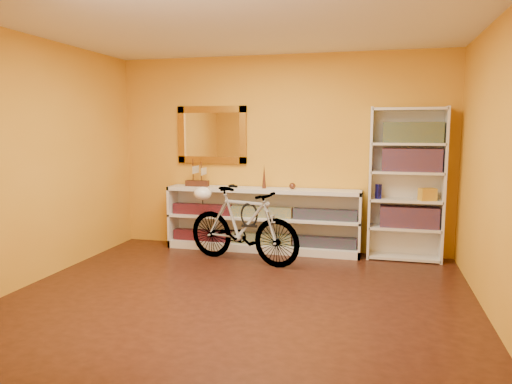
% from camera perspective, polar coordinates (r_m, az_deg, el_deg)
% --- Properties ---
extents(floor, '(4.50, 4.00, 0.01)m').
position_cam_1_polar(floor, '(4.74, -2.14, -12.63)').
color(floor, black).
rests_on(floor, ground).
extents(ceiling, '(4.50, 4.00, 0.01)m').
position_cam_1_polar(ceiling, '(4.55, -2.31, 19.92)').
color(ceiling, silver).
rests_on(ceiling, ground).
extents(back_wall, '(4.50, 0.01, 2.60)m').
position_cam_1_polar(back_wall, '(6.40, 2.89, 4.61)').
color(back_wall, orange).
rests_on(back_wall, ground).
extents(left_wall, '(0.01, 4.00, 2.60)m').
position_cam_1_polar(left_wall, '(5.54, -25.25, 3.42)').
color(left_wall, orange).
rests_on(left_wall, ground).
extents(right_wall, '(0.01, 4.00, 2.60)m').
position_cam_1_polar(right_wall, '(4.39, 27.31, 2.39)').
color(right_wall, orange).
rests_on(right_wall, ground).
extents(gilt_mirror, '(0.98, 0.06, 0.78)m').
position_cam_1_polar(gilt_mirror, '(6.61, -5.32, 6.85)').
color(gilt_mirror, '#96681B').
rests_on(gilt_mirror, back_wall).
extents(wall_socket, '(0.09, 0.02, 0.09)m').
position_cam_1_polar(wall_socket, '(6.41, 10.73, -5.00)').
color(wall_socket, silver).
rests_on(wall_socket, back_wall).
extents(console_unit, '(2.60, 0.35, 0.85)m').
position_cam_1_polar(console_unit, '(6.37, 0.73, -3.34)').
color(console_unit, silver).
rests_on(console_unit, floor).
extents(cd_row_lower, '(2.50, 0.13, 0.14)m').
position_cam_1_polar(cd_row_lower, '(6.40, 0.68, -5.61)').
color(cd_row_lower, black).
rests_on(cd_row_lower, console_unit).
extents(cd_row_upper, '(2.50, 0.13, 0.14)m').
position_cam_1_polar(cd_row_upper, '(6.33, 0.69, -2.39)').
color(cd_row_upper, '#1A5279').
rests_on(cd_row_upper, console_unit).
extents(model_ship, '(0.32, 0.12, 0.38)m').
position_cam_1_polar(model_ship, '(6.56, -7.08, 2.34)').
color(model_ship, '#391A10').
rests_on(model_ship, console_unit).
extents(toy_car, '(0.00, 0.00, 0.00)m').
position_cam_1_polar(toy_car, '(6.41, -2.77, 0.58)').
color(toy_car, black).
rests_on(toy_car, console_unit).
extents(bronze_ornament, '(0.05, 0.05, 0.32)m').
position_cam_1_polar(bronze_ornament, '(6.28, 0.98, 1.89)').
color(bronze_ornament, '#5A2F1E').
rests_on(bronze_ornament, console_unit).
extents(decorative_orb, '(0.08, 0.08, 0.08)m').
position_cam_1_polar(decorative_orb, '(6.21, 4.39, 0.72)').
color(decorative_orb, '#5A2F1E').
rests_on(decorative_orb, console_unit).
extents(bookcase, '(0.90, 0.30, 1.90)m').
position_cam_1_polar(bookcase, '(6.15, 17.57, 0.87)').
color(bookcase, silver).
rests_on(bookcase, floor).
extents(book_row_a, '(0.70, 0.22, 0.26)m').
position_cam_1_polar(book_row_a, '(6.21, 17.89, -2.86)').
color(book_row_a, maroon).
rests_on(book_row_a, bookcase).
extents(book_row_b, '(0.70, 0.22, 0.28)m').
position_cam_1_polar(book_row_b, '(6.13, 18.16, 3.68)').
color(book_row_b, maroon).
rests_on(book_row_b, bookcase).
extents(book_row_c, '(0.70, 0.22, 0.25)m').
position_cam_1_polar(book_row_c, '(6.12, 18.29, 6.81)').
color(book_row_c, navy).
rests_on(book_row_c, bookcase).
extents(travel_mug, '(0.08, 0.08, 0.18)m').
position_cam_1_polar(travel_mug, '(6.13, 14.47, 0.08)').
color(travel_mug, navy).
rests_on(travel_mug, bookcase).
extents(red_tin, '(0.20, 0.20, 0.20)m').
position_cam_1_polar(red_tin, '(6.14, 15.91, 6.67)').
color(red_tin, maroon).
rests_on(red_tin, bookcase).
extents(yellow_bag, '(0.23, 0.19, 0.15)m').
position_cam_1_polar(yellow_bag, '(6.15, 19.88, -0.27)').
color(yellow_bag, gold).
rests_on(yellow_bag, bookcase).
extents(bicycle, '(0.82, 1.62, 0.92)m').
position_cam_1_polar(bicycle, '(5.82, -1.60, -4.02)').
color(bicycle, silver).
rests_on(bicycle, floor).
extents(helmet, '(0.23, 0.22, 0.17)m').
position_cam_1_polar(helmet, '(6.09, -6.42, -0.18)').
color(helmet, white).
rests_on(helmet, bicycle).
extents(u_lock, '(0.22, 0.02, 0.22)m').
position_cam_1_polar(u_lock, '(5.75, -0.82, -2.76)').
color(u_lock, black).
rests_on(u_lock, bicycle).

